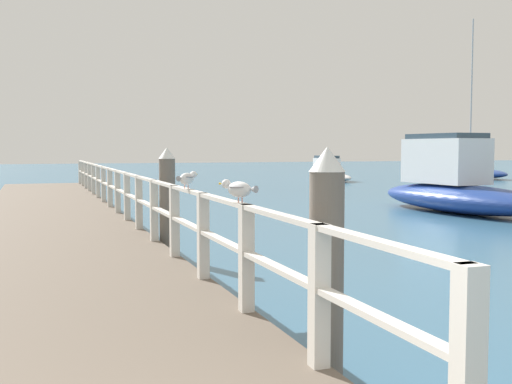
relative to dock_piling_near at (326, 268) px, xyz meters
The scene contains 9 objects.
pier_deck 10.46m from the dock_piling_near, 100.06° to the left, with size 3.04×26.62×0.45m, color brown.
pier_railing 10.28m from the dock_piling_near, 92.12° to the left, with size 0.12×25.14×0.99m.
dock_piling_near is the anchor object (origin of this frame).
dock_piling_far 6.38m from the dock_piling_near, 90.00° to the left, with size 0.29×0.29×1.96m.
seagull_foreground 1.30m from the dock_piling_near, 109.29° to the left, with size 0.27×0.44×0.21m.
seagull_background 3.33m from the dock_piling_near, 96.55° to the left, with size 0.35×0.38×0.21m.
boat_1 15.17m from the dock_piling_near, 49.40° to the left, with size 2.61×6.83×2.39m.
boat_2 32.81m from the dock_piling_near, 64.01° to the left, with size 1.73×5.21×1.49m.
boat_4 38.49m from the dock_piling_near, 50.70° to the left, with size 2.76×7.39×10.13m.
Camera 1 is at (-0.37, -1.50, 1.95)m, focal length 44.37 mm.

